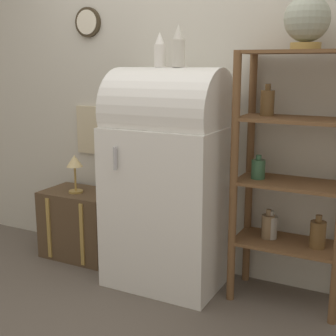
# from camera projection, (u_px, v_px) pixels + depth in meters

# --- Properties ---
(ground_plane) EXTENTS (12.00, 12.00, 0.00)m
(ground_plane) POSITION_uv_depth(u_px,v_px,m) (151.00, 294.00, 3.12)
(ground_plane) COLOR #60564C
(wall_back) EXTENTS (7.00, 0.09, 2.70)m
(wall_back) POSITION_uv_depth(u_px,v_px,m) (189.00, 86.00, 3.33)
(wall_back) COLOR beige
(wall_back) RESTS_ON ground_plane
(refrigerator) EXTENTS (0.77, 0.63, 1.48)m
(refrigerator) POSITION_uv_depth(u_px,v_px,m) (168.00, 176.00, 3.17)
(refrigerator) COLOR white
(refrigerator) RESTS_ON ground_plane
(suitcase_trunk) EXTENTS (0.58, 0.39, 0.53)m
(suitcase_trunk) POSITION_uv_depth(u_px,v_px,m) (81.00, 224.00, 3.70)
(suitcase_trunk) COLOR brown
(suitcase_trunk) RESTS_ON ground_plane
(shelf_unit) EXTENTS (0.69, 0.37, 1.58)m
(shelf_unit) POSITION_uv_depth(u_px,v_px,m) (290.00, 170.00, 2.88)
(shelf_unit) COLOR brown
(shelf_unit) RESTS_ON ground_plane
(globe) EXTENTS (0.26, 0.26, 0.30)m
(globe) POSITION_uv_depth(u_px,v_px,m) (307.00, 20.00, 2.64)
(globe) COLOR #AD8942
(globe) RESTS_ON shelf_unit
(vase_left) EXTENTS (0.07, 0.07, 0.22)m
(vase_left) POSITION_uv_depth(u_px,v_px,m) (160.00, 51.00, 3.03)
(vase_left) COLOR white
(vase_left) RESTS_ON refrigerator
(vase_center) EXTENTS (0.08, 0.08, 0.26)m
(vase_center) POSITION_uv_depth(u_px,v_px,m) (178.00, 47.00, 2.96)
(vase_center) COLOR beige
(vase_center) RESTS_ON refrigerator
(desk_lamp) EXTENTS (0.12, 0.12, 0.30)m
(desk_lamp) POSITION_uv_depth(u_px,v_px,m) (75.00, 165.00, 3.57)
(desk_lamp) COLOR #AD8942
(desk_lamp) RESTS_ON suitcase_trunk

